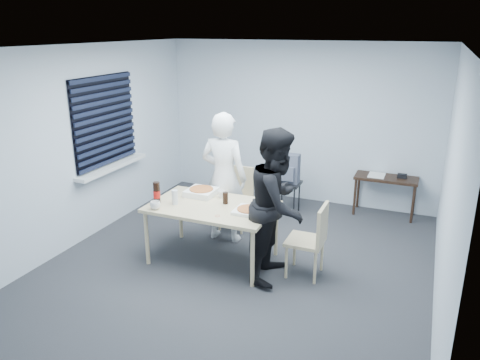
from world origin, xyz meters
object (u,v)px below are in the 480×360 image
at_px(side_table, 386,182).
at_px(person_black, 277,205).
at_px(backpack, 289,169).
at_px(soda_bottle, 157,193).
at_px(mug_b, 221,194).
at_px(mug_a, 155,205).
at_px(stool, 288,189).
at_px(chair_right, 313,236).
at_px(person_white, 224,178).
at_px(chair_far, 237,193).
at_px(dining_table, 212,210).

bearing_deg(side_table, person_black, -111.86).
bearing_deg(backpack, soda_bottle, -126.92).
bearing_deg(backpack, mug_b, -114.61).
xyz_separation_m(side_table, backpack, (-1.41, -0.51, 0.18)).
bearing_deg(mug_a, backpack, 66.15).
bearing_deg(stool, mug_b, -105.09).
height_order(side_table, soda_bottle, soda_bottle).
relative_size(chair_right, person_black, 0.50).
height_order(person_white, side_table, person_white).
bearing_deg(chair_far, stool, 55.13).
distance_m(person_white, soda_bottle, 0.98).
xyz_separation_m(dining_table, chair_right, (1.25, 0.08, -0.16)).
relative_size(chair_right, person_white, 0.50).
distance_m(mug_a, mug_b, 0.86).
height_order(person_black, mug_a, person_black).
relative_size(person_white, mug_b, 17.70).
distance_m(person_black, mug_a, 1.46).
bearing_deg(person_black, mug_b, 68.61).
xyz_separation_m(mug_a, mug_b, (0.56, 0.66, -0.00)).
bearing_deg(stool, dining_table, -102.48).
height_order(stool, backpack, backpack).
distance_m(person_black, side_table, 2.61).
bearing_deg(dining_table, mug_a, -146.51).
height_order(dining_table, person_black, person_black).
bearing_deg(dining_table, chair_far, 96.56).
distance_m(dining_table, mug_b, 0.30).
bearing_deg(person_black, mug_a, 102.72).
distance_m(person_white, person_black, 1.18).
distance_m(dining_table, chair_right, 1.26).
bearing_deg(person_white, chair_right, 158.46).
xyz_separation_m(chair_far, soda_bottle, (-0.53, -1.29, 0.35)).
bearing_deg(mug_b, person_white, 108.05).
bearing_deg(stool, side_table, 19.34).
bearing_deg(mug_b, side_table, 48.43).
height_order(chair_right, side_table, chair_right).
bearing_deg(mug_b, chair_far, 97.95).
xyz_separation_m(chair_far, backpack, (0.53, 0.75, 0.21)).
xyz_separation_m(dining_table, mug_a, (-0.57, -0.38, 0.11)).
distance_m(dining_table, chair_far, 1.10).
height_order(person_white, person_black, same).
height_order(side_table, mug_b, mug_b).
bearing_deg(mug_a, dining_table, 33.49).
relative_size(backpack, mug_a, 3.66).
bearing_deg(person_white, person_black, 145.34).
distance_m(chair_right, side_table, 2.34).
bearing_deg(person_white, stool, -113.32).
bearing_deg(stool, mug_a, -113.72).
relative_size(stool, backpack, 1.13).
xyz_separation_m(chair_far, stool, (0.53, 0.77, -0.11)).
distance_m(stool, soda_bottle, 2.36).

